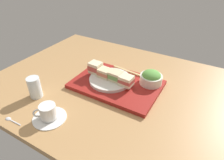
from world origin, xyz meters
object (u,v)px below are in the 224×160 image
Objects in this scene: sandwich_plate at (110,79)px; sandwich_inner_near at (115,76)px; drinking_glass at (35,87)px; teaspoon at (10,119)px; sandwich_farmost at (96,68)px; coffee_cup at (48,113)px; sandwich_nearmost at (126,80)px; salad_bowl at (151,78)px; chopsticks_pair at (128,71)px; sandwich_inner_far at (105,73)px.

sandwich_plate is 3.20× the size of sandwich_inner_near.
drinking_glass reaches higher than teaspoon.
sandwich_plate reaches higher than teaspoon.
drinking_glass reaches higher than sandwich_farmost.
coffee_cup is 17.25cm from teaspoon.
drinking_glass is at bearing 42.62° from sandwich_inner_near.
sandwich_inner_near is (6.80, -0.75, -0.05)cm from sandwich_nearmost.
sandwich_farmost reaches higher than sandwich_nearmost.
sandwich_farmost is 0.77× the size of teaspoon.
sandwich_plate is 1.93× the size of salad_bowl.
chopsticks_pair is (-4.40, -13.55, -0.49)cm from sandwich_plate.
sandwich_inner_far is at bearing -129.30° from drinking_glass.
chopsticks_pair is 2.29× the size of teaspoon.
sandwich_inner_near is 0.99× the size of sandwich_inner_far.
sandwich_farmost reaches higher than coffee_cup.
sandwich_inner_far is 0.77× the size of teaspoon.
sandwich_plate is at bearing -104.86° from coffee_cup.
teaspoon is (34.06, 44.58, -6.01)cm from sandwich_nearmost.
sandwich_inner_near is 0.66× the size of drinking_glass.
salad_bowl is at bearing -133.97° from sandwich_nearmost.
teaspoon is (27.26, 45.33, -5.97)cm from sandwich_inner_near.
drinking_glass is at bearing 60.58° from sandwich_farmost.
coffee_cup is (-0.56, 37.44, -3.95)cm from sandwich_farmost.
salad_bowl is (-16.47, -9.28, -0.70)cm from sandwich_inner_near.
sandwich_farmost is at bearing -89.14° from coffee_cup.
sandwich_plate is 11.00cm from sandwich_farmost.
drinking_glass is at bearing -81.14° from teaspoon.
teaspoon is (20.46, 46.08, -5.78)cm from sandwich_inner_far.
sandwich_farmost is (6.80, -0.75, 0.77)cm from sandwich_inner_far.
sandwich_inner_near is at bearing -137.38° from drinking_glass.
sandwich_inner_near is 40.81cm from drinking_glass.
chopsticks_pair is at bearing -120.62° from sandwich_inner_far.
chopsticks_pair is 1.46× the size of coffee_cup.
sandwich_inner_far is 0.61× the size of salad_bowl.
chopsticks_pair is at bearing -68.44° from sandwich_nearmost.
teaspoon is (23.86, 45.71, -2.58)cm from sandwich_plate.
sandwich_inner_near is 0.60× the size of salad_bowl.
sandwich_nearmost is 13.96cm from salad_bowl.
sandwich_plate is 14.25cm from chopsticks_pair.
salad_bowl is (-30.07, -7.78, -1.29)cm from sandwich_farmost.
chopsticks_pair is 65.68cm from teaspoon.
sandwich_nearmost is at bearing -119.40° from coffee_cup.
sandwich_farmost is at bearing -106.27° from teaspoon.
salad_bowl is at bearing -159.87° from sandwich_inner_far.
sandwich_inner_near is 0.48× the size of coffee_cup.
sandwich_plate is at bearing -6.30° from sandwich_nearmost.
sandwich_farmost is at bearing -6.30° from sandwich_plate.
salad_bowl is (-9.68, -10.03, -0.75)cm from sandwich_nearmost.
sandwich_inner_near is 0.76× the size of teaspoon.
sandwich_inner_near is 13.69cm from sandwich_farmost.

